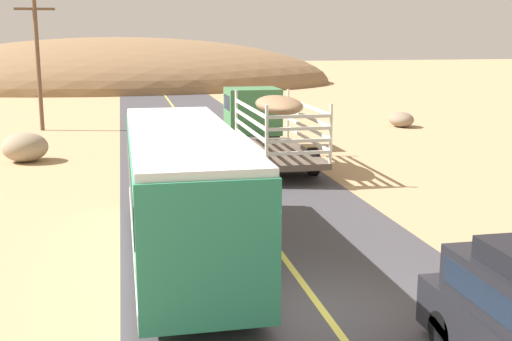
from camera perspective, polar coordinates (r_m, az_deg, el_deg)
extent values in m
plane|color=tan|center=(13.54, 5.83, -12.12)|extent=(240.00, 240.00, 0.00)
cube|color=#423F44|center=(13.53, 5.83, -12.09)|extent=(8.00, 120.00, 0.02)
cube|color=#D8CC4C|center=(13.53, 5.83, -12.04)|extent=(0.16, 117.60, 0.00)
cylinder|color=black|center=(12.16, 16.15, -13.38)|extent=(0.26, 0.76, 0.76)
cube|color=#3F7F4C|center=(31.73, -0.31, 5.21)|extent=(2.50, 2.20, 2.20)
cube|color=#192333|center=(31.68, -0.31, 6.02)|extent=(2.53, 1.54, 0.70)
cube|color=brown|center=(26.67, 1.96, 1.54)|extent=(2.50, 6.40, 0.24)
cylinder|color=silver|center=(29.29, -1.73, 4.89)|extent=(0.12, 0.12, 2.20)
cylinder|color=silver|center=(29.79, 2.80, 4.99)|extent=(0.12, 0.12, 2.20)
cylinder|color=silver|center=(23.19, 0.93, 3.05)|extent=(0.12, 0.12, 2.20)
cylinder|color=silver|center=(23.81, 6.54, 3.20)|extent=(0.12, 0.12, 2.20)
cube|color=silver|center=(26.32, -0.59, 2.65)|extent=(0.08, 6.30, 0.12)
cube|color=silver|center=(26.88, 4.48, 2.81)|extent=(0.08, 6.30, 0.12)
cube|color=silver|center=(23.56, 3.77, 1.54)|extent=(2.40, 0.08, 0.12)
cube|color=silver|center=(26.26, -0.59, 3.60)|extent=(0.08, 6.30, 0.12)
cube|color=silver|center=(26.82, 4.50, 3.74)|extent=(0.08, 6.30, 0.12)
cube|color=silver|center=(23.48, 3.78, 2.59)|extent=(2.40, 0.08, 0.12)
cube|color=silver|center=(26.20, -0.60, 4.55)|extent=(0.08, 6.30, 0.12)
cube|color=silver|center=(26.76, 4.51, 4.67)|extent=(0.08, 6.30, 0.12)
cube|color=silver|center=(23.42, 3.80, 3.65)|extent=(2.40, 0.08, 0.12)
cube|color=silver|center=(26.14, -0.60, 5.51)|extent=(0.08, 6.30, 0.12)
cube|color=silver|center=(26.71, 4.53, 5.60)|extent=(0.08, 6.30, 0.12)
cube|color=silver|center=(23.36, 3.81, 4.72)|extent=(2.40, 0.08, 0.12)
ellipsoid|color=#8C6B4C|center=(26.39, 1.99, 5.76)|extent=(1.75, 3.84, 0.70)
cylinder|color=black|center=(31.70, -2.24, 2.92)|extent=(0.32, 1.10, 1.10)
cylinder|color=black|center=(32.12, 1.61, 3.04)|extent=(0.32, 1.10, 1.10)
cylinder|color=black|center=(25.24, 0.23, 0.61)|extent=(0.32, 1.10, 1.10)
cylinder|color=black|center=(25.76, 4.98, 0.80)|extent=(0.32, 1.10, 1.10)
cube|color=#2D8C66|center=(16.05, -6.38, -1.80)|extent=(2.50, 10.00, 2.70)
cube|color=white|center=(15.78, -6.50, 3.25)|extent=(2.45, 9.80, 0.16)
cube|color=#192333|center=(15.95, -6.42, -0.15)|extent=(2.54, 9.20, 0.80)
cube|color=silver|center=(16.36, -6.28, -5.72)|extent=(2.53, 9.80, 0.36)
cylinder|color=black|center=(19.44, -10.42, -3.15)|extent=(0.30, 1.00, 1.00)
cylinder|color=black|center=(19.59, -3.97, -2.86)|extent=(0.30, 1.00, 1.00)
cylinder|color=black|center=(13.26, -9.74, -10.32)|extent=(0.30, 1.00, 1.00)
cylinder|color=black|center=(13.49, -0.23, -9.76)|extent=(0.30, 1.00, 1.00)
cylinder|color=brown|center=(39.59, -18.46, 8.69)|extent=(0.24, 0.24, 7.44)
cube|color=brown|center=(39.57, -18.76, 13.20)|extent=(2.20, 0.14, 0.14)
ellipsoid|color=gray|center=(30.23, -19.50, 1.93)|extent=(1.96, 1.91, 1.27)
ellipsoid|color=#84705B|center=(40.26, 12.55, 4.37)|extent=(1.42, 1.84, 0.89)
ellipsoid|color=olive|center=(73.55, -11.99, 7.31)|extent=(47.60, 27.97, 10.28)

